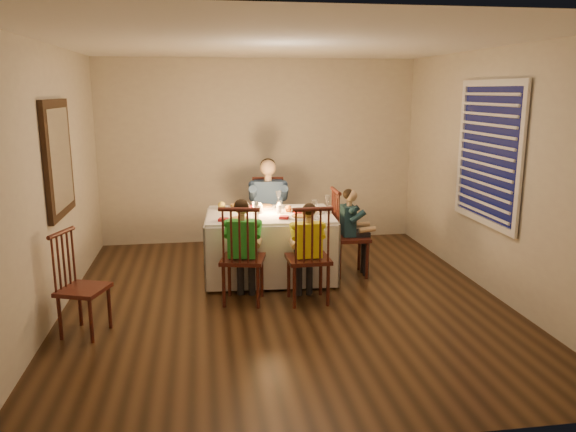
{
  "coord_description": "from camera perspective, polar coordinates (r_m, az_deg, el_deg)",
  "views": [
    {
      "loc": [
        -0.81,
        -5.5,
        2.16
      ],
      "look_at": [
        0.06,
        0.15,
        0.87
      ],
      "focal_mm": 35.0,
      "sensor_mm": 36.0,
      "label": 1
    }
  ],
  "objects": [
    {
      "name": "ground",
      "position": [
        5.97,
        -0.32,
        -8.56
      ],
      "size": [
        5.0,
        5.0,
        0.0
      ],
      "primitive_type": "plane",
      "color": "black",
      "rests_on": "ground"
    },
    {
      "name": "wall_mirror",
      "position": [
        6.01,
        -22.3,
        5.42
      ],
      "size": [
        0.06,
        0.95,
        1.15
      ],
      "color": "black",
      "rests_on": "wall_left"
    },
    {
      "name": "setting_green",
      "position": [
        6.15,
        -4.91,
        -0.37
      ],
      "size": [
        0.27,
        0.27,
        0.02
      ],
      "primitive_type": "cylinder",
      "rotation": [
        0.0,
        0.0,
        -0.06
      ],
      "color": "silver",
      "rests_on": "dining_table"
    },
    {
      "name": "wall_left",
      "position": [
        5.75,
        -23.13,
        3.05
      ],
      "size": [
        0.02,
        5.0,
        2.6
      ],
      "primitive_type": "cube",
      "color": "#B8AF9D",
      "rests_on": "ground"
    },
    {
      "name": "setting_teal",
      "position": [
        6.52,
        2.59,
        0.42
      ],
      "size": [
        0.27,
        0.27,
        0.02
      ],
      "primitive_type": "cylinder",
      "rotation": [
        0.0,
        0.0,
        -0.06
      ],
      "color": "silver",
      "rests_on": "dining_table"
    },
    {
      "name": "wall_right",
      "position": [
        6.36,
        20.22,
        4.11
      ],
      "size": [
        0.02,
        5.0,
        2.6
      ],
      "primitive_type": "cube",
      "color": "#B8AF9D",
      "rests_on": "ground"
    },
    {
      "name": "squash",
      "position": [
        6.77,
        -6.76,
        1.09
      ],
      "size": [
        0.09,
        0.09,
        0.09
      ],
      "primitive_type": "sphere",
      "color": "yellow",
      "rests_on": "dining_table"
    },
    {
      "name": "chair_near_right",
      "position": [
        5.95,
        2.02,
        -8.64
      ],
      "size": [
        0.44,
        0.42,
        1.05
      ],
      "primitive_type": null,
      "rotation": [
        0.0,
        0.0,
        3.16
      ],
      "color": "#35130E",
      "rests_on": "ground"
    },
    {
      "name": "setting_yellow",
      "position": [
        6.23,
        1.22,
        -0.15
      ],
      "size": [
        0.27,
        0.27,
        0.02
      ],
      "primitive_type": "cylinder",
      "rotation": [
        0.0,
        0.0,
        -0.06
      ],
      "color": "silver",
      "rests_on": "dining_table"
    },
    {
      "name": "chair_extra",
      "position": [
        5.52,
        -19.74,
        -11.17
      ],
      "size": [
        0.49,
        0.5,
        0.96
      ],
      "primitive_type": null,
      "rotation": [
        0.0,
        0.0,
        1.22
      ],
      "color": "#35130E",
      "rests_on": "ground"
    },
    {
      "name": "chair_near_left",
      "position": [
        5.95,
        -4.53,
        -8.66
      ],
      "size": [
        0.51,
        0.49,
        1.05
      ],
      "primitive_type": null,
      "rotation": [
        0.0,
        0.0,
        2.92
      ],
      "color": "#35130E",
      "rests_on": "ground"
    },
    {
      "name": "ceiling",
      "position": [
        5.58,
        -0.35,
        17.19
      ],
      "size": [
        5.0,
        5.0,
        0.0
      ],
      "primitive_type": "plane",
      "color": "white",
      "rests_on": "wall_back"
    },
    {
      "name": "chair_end",
      "position": [
        6.8,
        6.24,
        -5.93
      ],
      "size": [
        0.41,
        0.43,
        1.05
      ],
      "primitive_type": null,
      "rotation": [
        0.0,
        0.0,
        1.56
      ],
      "color": "#35130E",
      "rests_on": "ground"
    },
    {
      "name": "child_green",
      "position": [
        5.95,
        -4.53,
        -8.66
      ],
      "size": [
        0.44,
        0.41,
        1.1
      ],
      "primitive_type": null,
      "rotation": [
        0.0,
        0.0,
        2.92
      ],
      "color": "green",
      "rests_on": "ground"
    },
    {
      "name": "child_teal",
      "position": [
        6.8,
        6.24,
        -5.93
      ],
      "size": [
        0.31,
        0.34,
        1.04
      ],
      "primitive_type": null,
      "rotation": [
        0.0,
        0.0,
        1.56
      ],
      "color": "#19353E",
      "rests_on": "ground"
    },
    {
      "name": "candle_right",
      "position": [
        6.48,
        -0.92,
        0.71
      ],
      "size": [
        0.06,
        0.06,
        0.1
      ],
      "primitive_type": "cylinder",
      "color": "white",
      "rests_on": "dining_table"
    },
    {
      "name": "chair_adult",
      "position": [
        7.45,
        -1.97,
        -4.21
      ],
      "size": [
        0.47,
        0.45,
        1.05
      ],
      "primitive_type": null,
      "rotation": [
        0.0,
        0.0,
        -0.1
      ],
      "color": "#35130E",
      "rests_on": "ground"
    },
    {
      "name": "orange_fruit",
      "position": [
        6.54,
        0.04,
        0.74
      ],
      "size": [
        0.08,
        0.08,
        0.08
      ],
      "primitive_type": "sphere",
      "color": "orange",
      "rests_on": "dining_table"
    },
    {
      "name": "serving_bowl",
      "position": [
        6.7,
        -5.24,
        0.82
      ],
      "size": [
        0.25,
        0.25,
        0.05
      ],
      "primitive_type": "imported",
      "rotation": [
        0.0,
        0.0,
        -0.41
      ],
      "color": "silver",
      "rests_on": "dining_table"
    },
    {
      "name": "dining_table",
      "position": [
        6.54,
        -1.87,
        -1.62
      ],
      "size": [
        1.53,
        1.15,
        0.74
      ],
      "rotation": [
        0.0,
        0.0,
        -0.06
      ],
      "color": "white",
      "rests_on": "ground"
    },
    {
      "name": "adult",
      "position": [
        7.45,
        -1.97,
        -4.21
      ],
      "size": [
        0.53,
        0.49,
        1.31
      ],
      "primitive_type": null,
      "rotation": [
        0.0,
        0.0,
        -0.1
      ],
      "color": "navy",
      "rests_on": "ground"
    },
    {
      "name": "wall_back",
      "position": [
        8.09,
        -2.93,
        6.54
      ],
      "size": [
        4.5,
        0.02,
        2.6
      ],
      "primitive_type": "cube",
      "color": "#B8AF9D",
      "rests_on": "ground"
    },
    {
      "name": "candle_left",
      "position": [
        6.47,
        -2.85,
        0.68
      ],
      "size": [
        0.06,
        0.06,
        0.1
      ],
      "primitive_type": "cylinder",
      "color": "white",
      "rests_on": "dining_table"
    },
    {
      "name": "child_yellow",
      "position": [
        5.95,
        2.02,
        -8.64
      ],
      "size": [
        0.35,
        0.32,
        1.05
      ],
      "primitive_type": null,
      "rotation": [
        0.0,
        0.0,
        3.16
      ],
      "color": "#FFF41B",
      "rests_on": "ground"
    },
    {
      "name": "setting_adult",
      "position": [
        6.79,
        -2.36,
        0.91
      ],
      "size": [
        0.27,
        0.27,
        0.02
      ],
      "primitive_type": "cylinder",
      "rotation": [
        0.0,
        0.0,
        -0.06
      ],
      "color": "silver",
      "rests_on": "dining_table"
    },
    {
      "name": "window_blinds",
      "position": [
        6.4,
        19.59,
        6.01
      ],
      "size": [
        0.07,
        1.34,
        1.54
      ],
      "color": "#0D1037",
      "rests_on": "wall_right"
    }
  ]
}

